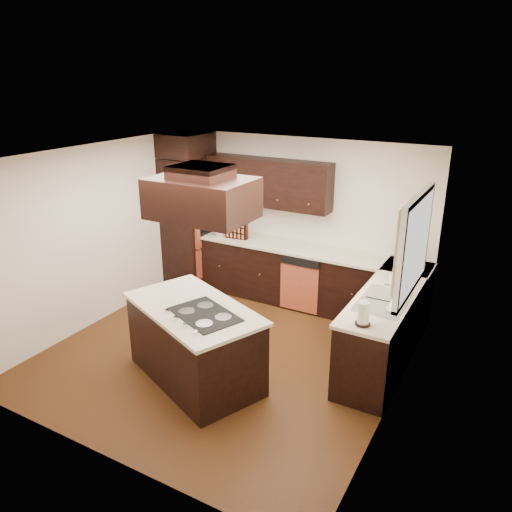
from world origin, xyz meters
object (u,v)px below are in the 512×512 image
(spice_rack, at_px, (237,229))
(oven_column, at_px, (189,222))
(range_hood, at_px, (202,198))
(island, at_px, (195,344))

(spice_rack, bearing_deg, oven_column, 172.21)
(range_hood, height_order, spice_rack, range_hood)
(spice_rack, bearing_deg, range_hood, -74.20)
(range_hood, bearing_deg, spice_rack, 113.05)
(range_hood, distance_m, spice_rack, 2.67)
(island, relative_size, spice_rack, 4.58)
(oven_column, bearing_deg, spice_rack, -0.54)
(island, relative_size, range_hood, 1.55)
(island, height_order, spice_rack, spice_rack)
(oven_column, height_order, spice_rack, oven_column)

